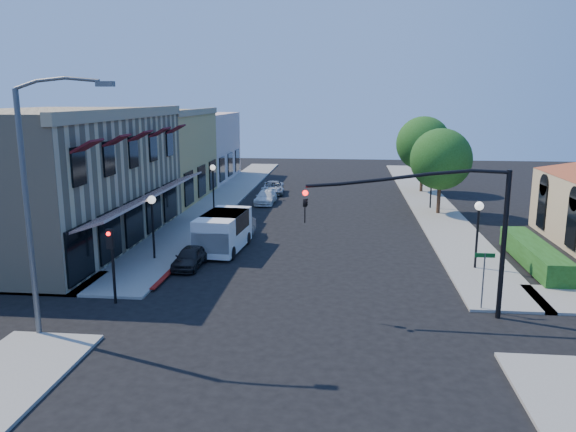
# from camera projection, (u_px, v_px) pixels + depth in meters

# --- Properties ---
(ground) EXTENTS (120.00, 120.00, 0.00)m
(ground) POSITION_uv_depth(u_px,v_px,m) (297.00, 324.00, 21.96)
(ground) COLOR black
(ground) RESTS_ON ground
(sidewalk_left) EXTENTS (3.50, 50.00, 0.12)m
(sidewalk_left) POSITION_uv_depth(u_px,v_px,m) (224.00, 198.00, 49.09)
(sidewalk_left) COLOR gray
(sidewalk_left) RESTS_ON ground
(sidewalk_right) EXTENTS (3.50, 50.00, 0.12)m
(sidewalk_right) POSITION_uv_depth(u_px,v_px,m) (428.00, 202.00, 47.34)
(sidewalk_right) COLOR gray
(sidewalk_right) RESTS_ON ground
(curb_red_strip) EXTENTS (0.25, 10.00, 0.06)m
(curb_red_strip) POSITION_uv_depth(u_px,v_px,m) (183.00, 261.00, 30.43)
(curb_red_strip) COLOR maroon
(curb_red_strip) RESTS_ON ground
(corner_brick_building) EXTENTS (11.77, 18.20, 8.10)m
(corner_brick_building) POSITION_uv_depth(u_px,v_px,m) (55.00, 178.00, 33.37)
(corner_brick_building) COLOR tan
(corner_brick_building) RESTS_ON ground
(yellow_stucco_building) EXTENTS (10.00, 12.00, 7.60)m
(yellow_stucco_building) POSITION_uv_depth(u_px,v_px,m) (143.00, 156.00, 48.02)
(yellow_stucco_building) COLOR tan
(yellow_stucco_building) RESTS_ON ground
(pink_stucco_building) EXTENTS (10.00, 12.00, 7.00)m
(pink_stucco_building) POSITION_uv_depth(u_px,v_px,m) (183.00, 147.00, 59.76)
(pink_stucco_building) COLOR beige
(pink_stucco_building) RESTS_ON ground
(hedge) EXTENTS (1.40, 8.00, 1.10)m
(hedge) POSITION_uv_depth(u_px,v_px,m) (533.00, 266.00, 29.54)
(hedge) COLOR #1F4A15
(hedge) RESTS_ON ground
(street_tree_a) EXTENTS (4.56, 4.56, 6.48)m
(street_tree_a) POSITION_uv_depth(u_px,v_px,m) (441.00, 159.00, 41.61)
(street_tree_a) COLOR #392417
(street_tree_a) RESTS_ON ground
(street_tree_b) EXTENTS (4.94, 4.94, 7.02)m
(street_tree_b) POSITION_uv_depth(u_px,v_px,m) (423.00, 143.00, 51.26)
(street_tree_b) COLOR #392417
(street_tree_b) RESTS_ON ground
(signal_mast_arm) EXTENTS (8.01, 0.39, 6.00)m
(signal_mast_arm) POSITION_uv_depth(u_px,v_px,m) (449.00, 218.00, 21.98)
(signal_mast_arm) COLOR black
(signal_mast_arm) RESTS_ON ground
(secondary_signal) EXTENTS (0.28, 0.42, 3.32)m
(secondary_signal) POSITION_uv_depth(u_px,v_px,m) (111.00, 252.00, 23.65)
(secondary_signal) COLOR black
(secondary_signal) RESTS_ON ground
(cobra_streetlight) EXTENTS (3.60, 0.25, 9.31)m
(cobra_streetlight) POSITION_uv_depth(u_px,v_px,m) (35.00, 197.00, 19.83)
(cobra_streetlight) COLOR #595B5E
(cobra_streetlight) RESTS_ON ground
(street_name_sign) EXTENTS (0.80, 0.06, 2.50)m
(street_name_sign) POSITION_uv_depth(u_px,v_px,m) (484.00, 272.00, 22.99)
(street_name_sign) COLOR #595B5E
(street_name_sign) RESTS_ON ground
(lamppost_left_near) EXTENTS (0.44, 0.44, 3.57)m
(lamppost_left_near) POSITION_uv_depth(u_px,v_px,m) (152.00, 211.00, 30.03)
(lamppost_left_near) COLOR black
(lamppost_left_near) RESTS_ON ground
(lamppost_left_far) EXTENTS (0.44, 0.44, 3.57)m
(lamppost_left_far) POSITION_uv_depth(u_px,v_px,m) (213.00, 175.00, 43.65)
(lamppost_left_far) COLOR black
(lamppost_left_far) RESTS_ON ground
(lamppost_right_near) EXTENTS (0.44, 0.44, 3.57)m
(lamppost_right_near) POSITION_uv_depth(u_px,v_px,m) (478.00, 218.00, 28.32)
(lamppost_right_near) COLOR black
(lamppost_right_near) RESTS_ON ground
(lamppost_right_far) EXTENTS (0.44, 0.44, 3.57)m
(lamppost_right_far) POSITION_uv_depth(u_px,v_px,m) (432.00, 175.00, 43.89)
(lamppost_right_far) COLOR black
(lamppost_right_far) RESTS_ON ground
(white_van) EXTENTS (2.52, 5.10, 2.19)m
(white_van) POSITION_uv_depth(u_px,v_px,m) (223.00, 230.00, 32.16)
(white_van) COLOR white
(white_van) RESTS_ON ground
(parked_car_a) EXTENTS (1.44, 3.27, 1.10)m
(parked_car_a) POSITION_uv_depth(u_px,v_px,m) (190.00, 257.00, 29.19)
(parked_car_a) COLOR black
(parked_car_a) RESTS_ON ground
(parked_car_b) EXTENTS (1.58, 4.07, 1.32)m
(parked_car_b) POSITION_uv_depth(u_px,v_px,m) (238.00, 229.00, 34.95)
(parked_car_b) COLOR #9A9D9F
(parked_car_b) RESTS_ON ground
(parked_car_c) EXTENTS (1.62, 3.83, 1.10)m
(parked_car_c) POSITION_uv_depth(u_px,v_px,m) (266.00, 197.00, 46.65)
(parked_car_c) COLOR white
(parked_car_c) RESTS_ON ground
(parked_car_d) EXTENTS (2.29, 4.24, 1.13)m
(parked_car_d) POSITION_uv_depth(u_px,v_px,m) (273.00, 188.00, 51.45)
(parked_car_d) COLOR #A7A9AC
(parked_car_d) RESTS_ON ground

